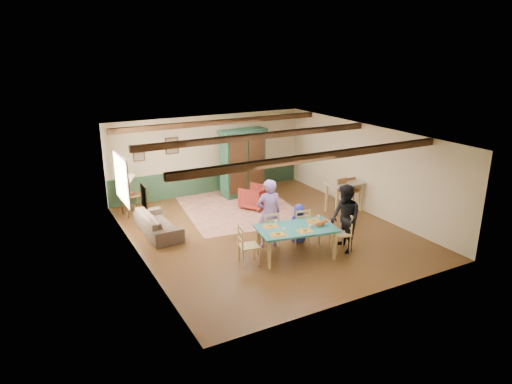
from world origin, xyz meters
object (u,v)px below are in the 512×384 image
dining_chair_end_right (340,233)px  bar_stool_right (354,194)px  dining_table (296,243)px  armoire (243,163)px  dining_chair_far_right (300,226)px  person_child (299,223)px  cat (320,223)px  armchair (255,197)px  sofa (158,223)px  bar_stool_left (345,197)px  dining_chair_far_left (270,229)px  table_lamp (130,185)px  counter_table (344,197)px  dining_chair_end_left (249,245)px  end_table (132,205)px  person_man (269,213)px  person_woman (345,219)px

dining_chair_end_right → bar_stool_right: bearing=144.9°
dining_table → armoire: size_ratio=0.82×
dining_chair_far_right → armoire: armoire is taller
person_child → cat: (-0.02, -0.95, 0.35)m
person_child → armchair: size_ratio=1.31×
dining_chair_far_right → dining_chair_end_right: same height
sofa → bar_stool_left: bar_stool_left is taller
dining_chair_far_left → table_lamp: size_ratio=1.63×
table_lamp → counter_table: 6.51m
person_child → armchair: (0.23, 2.87, -0.16)m
cat → counter_table: bearing=51.7°
dining_chair_end_right → cat: dining_chair_end_right is taller
dining_chair_far_left → table_lamp: bearing=-47.5°
dining_chair_end_left → armoire: armoire is taller
sofa → dining_chair_end_right: bearing=-133.2°
dining_table → sofa: size_ratio=0.93×
cat → armchair: bearing=96.8°
dining_table → end_table: bearing=119.9°
dining_chair_far_left → dining_table: bearing=119.1°
dining_chair_end_left → dining_chair_end_right: (2.34, -0.44, 0.00)m
armoire → person_man: bearing=-112.0°
end_table → counter_table: (5.86, -2.81, 0.13)m
cat → bar_stool_left: bar_stool_left is taller
person_child → bar_stool_right: (2.90, 1.28, -0.02)m
dining_chair_end_right → person_man: person_man is taller
dining_chair_far_left → bar_stool_left: bar_stool_left is taller
dining_chair_end_left → bar_stool_left: (4.12, 1.60, 0.06)m
bar_stool_left → dining_chair_far_right: bearing=-158.3°
dining_chair_end_right → end_table: size_ratio=1.49×
dining_chair_end_right → dining_chair_far_right: bearing=-133.8°
armoire → person_woman: bearing=-91.7°
cat → end_table: size_ratio=0.57×
dining_chair_end_right → table_lamp: size_ratio=1.63×
dining_table → sofa: 3.95m
dining_chair_end_right → sofa: dining_chair_end_right is taller
dining_chair_end_left → person_child: (1.73, 0.52, 0.03)m
person_child → bar_stool_right: person_child is taller
dining_chair_far_left → end_table: dining_chair_far_left is taller
dining_chair_far_right → sofa: 3.88m
dining_chair_end_left → counter_table: size_ratio=0.89×
person_man → table_lamp: (-2.52, 3.94, 0.07)m
person_man → table_lamp: size_ratio=2.96×
person_child → sofa: (-3.07, 2.31, -0.23)m
person_child → armoire: armoire is taller
dining_chair_end_left → armchair: bearing=-19.6°
cat → end_table: (-3.32, 5.03, -0.54)m
sofa → bar_stool_right: bar_stool_right is taller
end_table → bar_stool_right: size_ratio=0.66×
dining_chair_end_right → counter_table: bearing=150.0°
dining_chair_end_left → person_child: size_ratio=0.95×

